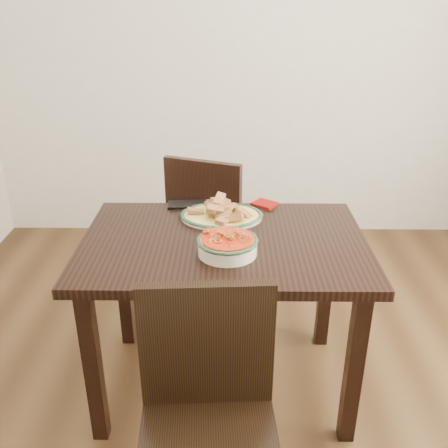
{
  "coord_description": "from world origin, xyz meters",
  "views": [
    {
      "loc": [
        -0.08,
        -1.73,
        1.66
      ],
      "look_at": [
        -0.1,
        0.1,
        0.81
      ],
      "focal_mm": 40.0,
      "sensor_mm": 36.0,
      "label": 1
    }
  ],
  "objects_px": {
    "chair_far": "(211,222)",
    "smartphone": "(186,204)",
    "fish_plate": "(221,209)",
    "dining_table": "(224,262)",
    "chair_near": "(208,412)",
    "noodle_bowl": "(227,243)"
  },
  "relations": [
    {
      "from": "chair_far",
      "to": "fish_plate",
      "type": "distance_m",
      "value": 0.58
    },
    {
      "from": "dining_table",
      "to": "chair_far",
      "type": "relative_size",
      "value": 1.3
    },
    {
      "from": "noodle_bowl",
      "to": "smartphone",
      "type": "xyz_separation_m",
      "value": [
        -0.2,
        0.47,
        -0.04
      ]
    },
    {
      "from": "chair_near",
      "to": "noodle_bowl",
      "type": "height_order",
      "value": "chair_near"
    },
    {
      "from": "dining_table",
      "to": "chair_near",
      "type": "relative_size",
      "value": 1.3
    },
    {
      "from": "chair_near",
      "to": "smartphone",
      "type": "distance_m",
      "value": 1.07
    },
    {
      "from": "fish_plate",
      "to": "noodle_bowl",
      "type": "bearing_deg",
      "value": -85.19
    },
    {
      "from": "dining_table",
      "to": "noodle_bowl",
      "type": "xyz_separation_m",
      "value": [
        0.01,
        -0.12,
        0.15
      ]
    },
    {
      "from": "noodle_bowl",
      "to": "smartphone",
      "type": "distance_m",
      "value": 0.51
    },
    {
      "from": "chair_far",
      "to": "noodle_bowl",
      "type": "bearing_deg",
      "value": 117.18
    },
    {
      "from": "fish_plate",
      "to": "noodle_bowl",
      "type": "distance_m",
      "value": 0.33
    },
    {
      "from": "chair_far",
      "to": "chair_near",
      "type": "height_order",
      "value": "same"
    },
    {
      "from": "fish_plate",
      "to": "dining_table",
      "type": "bearing_deg",
      "value": -86.4
    },
    {
      "from": "chair_near",
      "to": "smartphone",
      "type": "xyz_separation_m",
      "value": [
        -0.14,
        1.03,
        0.26
      ]
    },
    {
      "from": "fish_plate",
      "to": "smartphone",
      "type": "bearing_deg",
      "value": 139.43
    },
    {
      "from": "smartphone",
      "to": "noodle_bowl",
      "type": "bearing_deg",
      "value": -72.04
    },
    {
      "from": "dining_table",
      "to": "noodle_bowl",
      "type": "height_order",
      "value": "noodle_bowl"
    },
    {
      "from": "dining_table",
      "to": "chair_near",
      "type": "height_order",
      "value": "chair_near"
    },
    {
      "from": "chair_near",
      "to": "fish_plate",
      "type": "height_order",
      "value": "chair_near"
    },
    {
      "from": "chair_far",
      "to": "fish_plate",
      "type": "xyz_separation_m",
      "value": [
        0.07,
        -0.5,
        0.3
      ]
    },
    {
      "from": "dining_table",
      "to": "smartphone",
      "type": "bearing_deg",
      "value": 117.03
    },
    {
      "from": "chair_far",
      "to": "smartphone",
      "type": "xyz_separation_m",
      "value": [
        -0.1,
        -0.35,
        0.26
      ]
    }
  ]
}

